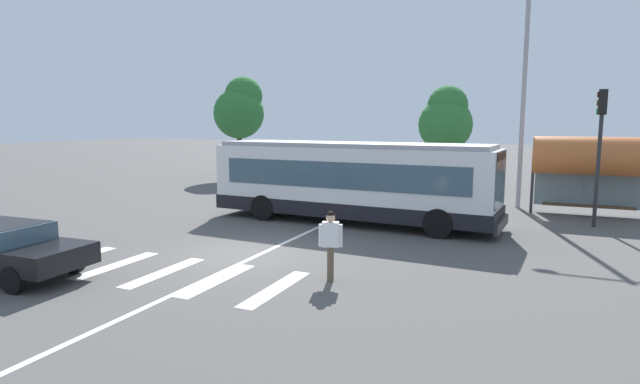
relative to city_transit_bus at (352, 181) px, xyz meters
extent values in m
plane|color=#514F4C|center=(-1.24, -5.75, -1.59)|extent=(160.00, 160.00, 0.00)
cylinder|color=black|center=(3.73, 0.95, -1.09)|extent=(1.02, 0.36, 1.00)
cylinder|color=black|center=(3.58, -1.39, -1.09)|extent=(1.02, 0.36, 1.00)
cylinder|color=black|center=(-3.18, 1.37, -1.09)|extent=(1.02, 0.36, 1.00)
cylinder|color=black|center=(-3.33, -0.97, -1.09)|extent=(1.02, 0.36, 1.00)
cube|color=white|center=(-0.02, 0.00, 0.04)|extent=(10.95, 3.20, 2.55)
cube|color=black|center=(-0.02, 0.00, -0.96)|extent=(11.06, 3.23, 0.55)
cube|color=#3D5666|center=(-0.02, 0.00, 0.34)|extent=(9.66, 3.17, 0.96)
cube|color=#3D5666|center=(5.38, -0.33, 0.24)|extent=(0.18, 2.24, 1.63)
cube|color=black|center=(5.38, -0.33, 1.13)|extent=(0.18, 1.94, 0.28)
cube|color=#99999E|center=(-0.02, 0.00, 1.39)|extent=(10.51, 2.97, 0.16)
cube|color=#28282B|center=(5.49, -0.33, -1.16)|extent=(0.27, 2.55, 0.36)
cylinder|color=brown|center=(2.03, -7.01, -1.16)|extent=(0.16, 0.16, 0.85)
cylinder|color=brown|center=(2.08, -7.14, -1.16)|extent=(0.16, 0.16, 0.85)
cube|color=white|center=(2.05, -7.08, -0.44)|extent=(0.46, 0.38, 0.60)
cylinder|color=white|center=(1.83, -7.16, -0.47)|extent=(0.10, 0.10, 0.55)
cylinder|color=white|center=(2.28, -7.00, -0.47)|extent=(0.10, 0.10, 0.55)
sphere|color=tan|center=(2.05, -7.08, -0.03)|extent=(0.22, 0.22, 0.22)
sphere|color=black|center=(2.05, -7.08, 0.04)|extent=(0.19, 0.19, 0.19)
cylinder|color=black|center=(-4.18, -9.16, -1.27)|extent=(0.65, 0.22, 0.64)
cylinder|color=black|center=(-4.12, -10.83, -1.27)|extent=(0.65, 0.22, 0.64)
cube|color=black|center=(-5.54, -10.05, -0.95)|extent=(4.56, 1.98, 0.52)
cylinder|color=black|center=(-6.56, 10.01, -1.27)|extent=(0.23, 0.65, 0.64)
cylinder|color=black|center=(-4.89, 9.93, -1.27)|extent=(0.23, 0.65, 0.64)
cylinder|color=black|center=(-6.71, 7.23, -1.27)|extent=(0.23, 0.65, 0.64)
cylinder|color=black|center=(-5.04, 7.14, -1.27)|extent=(0.23, 0.65, 0.64)
cube|color=black|center=(-5.80, 8.58, -0.95)|extent=(2.05, 4.59, 0.52)
cube|color=#3D5666|center=(-5.80, 8.49, -0.47)|extent=(1.71, 2.24, 0.44)
cube|color=black|center=(-5.80, 8.49, -0.28)|extent=(1.63, 2.06, 0.09)
cylinder|color=black|center=(-4.00, 10.05, -1.27)|extent=(0.24, 0.65, 0.64)
cylinder|color=black|center=(-2.33, 9.94, -1.27)|extent=(0.24, 0.65, 0.64)
cylinder|color=black|center=(-4.19, 7.27, -1.27)|extent=(0.24, 0.65, 0.64)
cylinder|color=black|center=(-2.51, 7.16, -1.27)|extent=(0.24, 0.65, 0.64)
cube|color=#196B70|center=(-3.26, 8.60, -0.95)|extent=(2.11, 4.61, 0.52)
cube|color=#3D5666|center=(-3.27, 8.51, -0.47)|extent=(1.74, 2.26, 0.44)
cube|color=#196B70|center=(-3.27, 8.51, -0.28)|extent=(1.65, 2.07, 0.09)
cylinder|color=black|center=(-1.28, 9.27, -1.27)|extent=(0.22, 0.65, 0.64)
cylinder|color=black|center=(0.40, 9.20, -1.27)|extent=(0.22, 0.65, 0.64)
cylinder|color=black|center=(-1.38, 6.48, -1.27)|extent=(0.22, 0.65, 0.64)
cylinder|color=black|center=(0.30, 6.42, -1.27)|extent=(0.22, 0.65, 0.64)
cube|color=#B7BABF|center=(-0.49, 7.84, -0.95)|extent=(1.98, 4.56, 0.52)
cube|color=#3D5666|center=(-0.49, 7.75, -0.47)|extent=(1.68, 2.22, 0.44)
cube|color=#B7BABF|center=(-0.49, 7.75, -0.28)|extent=(1.60, 2.03, 0.09)
cylinder|color=#28282B|center=(8.49, 2.74, 0.46)|extent=(0.14, 0.14, 4.09)
cube|color=black|center=(8.49, 2.74, 2.95)|extent=(0.28, 0.32, 0.90)
cylinder|color=#410907|center=(8.32, 2.74, 3.22)|extent=(0.04, 0.20, 0.20)
cylinder|color=#463707|center=(8.32, 2.74, 2.92)|extent=(0.04, 0.20, 0.20)
cylinder|color=green|center=(8.32, 2.74, 2.62)|extent=(0.04, 0.20, 0.20)
cylinder|color=#28282B|center=(6.29, 4.88, -0.44)|extent=(0.12, 0.12, 2.30)
cube|color=slate|center=(8.41, 5.58, -0.32)|extent=(4.07, 0.04, 1.93)
cylinder|color=#BC602D|center=(8.41, 4.88, 0.89)|extent=(4.33, 1.54, 1.54)
cube|color=#4C3823|center=(8.41, 4.88, -1.14)|extent=(3.40, 0.36, 0.08)
cylinder|color=#939399|center=(5.71, 6.20, 3.23)|extent=(0.20, 0.20, 9.64)
cylinder|color=brown|center=(-12.38, 11.63, 0.02)|extent=(0.36, 0.36, 3.21)
sphere|color=#2D7033|center=(-12.38, 11.63, 2.81)|extent=(3.40, 3.40, 3.40)
sphere|color=#2D7033|center=(-12.20, 11.98, 4.00)|extent=(2.55, 2.55, 2.55)
cylinder|color=brown|center=(1.06, 13.66, -0.33)|extent=(0.36, 0.36, 2.52)
sphere|color=#2D7033|center=(1.06, 13.66, 2.07)|extent=(3.27, 3.27, 3.27)
sphere|color=#2D7033|center=(1.14, 13.78, 3.22)|extent=(2.45, 2.45, 2.45)
cube|color=silver|center=(-5.39, -8.17, -1.58)|extent=(0.45, 2.85, 0.01)
cube|color=silver|center=(-3.76, -8.17, -1.58)|extent=(0.45, 2.85, 0.01)
cube|color=silver|center=(-2.13, -8.17, -1.58)|extent=(0.45, 2.85, 0.01)
cube|color=silver|center=(-0.50, -8.17, -1.58)|extent=(0.45, 2.85, 0.01)
cube|color=silver|center=(1.13, -8.17, -1.58)|extent=(0.45, 2.85, 0.01)
cube|color=silver|center=(-0.78, -3.75, -1.58)|extent=(0.16, 24.00, 0.01)
camera|label=1|loc=(6.68, -18.29, 2.26)|focal=28.83mm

